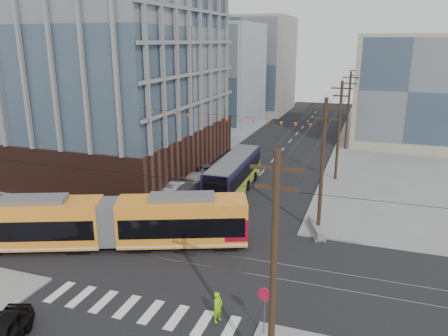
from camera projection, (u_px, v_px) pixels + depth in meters
The scene contains 17 objects.
ground at pixel (162, 283), 28.14m from camera, with size 160.00×160.00×0.00m, color slate.
office_building at pixel (79, 47), 51.87m from camera, with size 30.00×25.00×28.60m, color #381E16.
bg_bldg_nw_near at pixel (207, 76), 78.12m from camera, with size 18.00×16.00×18.00m, color #8C99A5.
bg_bldg_ne_near at pixel (405, 90), 64.45m from camera, with size 14.00×14.00×16.00m, color gray.
bg_bldg_nw_far at pixel (253, 65), 95.05m from camera, with size 16.00×18.00×20.00m, color gray.
bg_bldg_ne_far at pixel (410, 85), 82.26m from camera, with size 16.00×16.00×14.00m, color #8C99A5.
utility_pole_near at pixel (273, 275), 18.49m from camera, with size 0.30×0.30×11.00m, color black.
utility_pole_far at pixel (354, 99), 74.76m from camera, with size 0.30×0.30×11.00m, color black.
streetcar at pixel (110, 223), 32.62m from camera, with size 20.50×2.88×3.95m, color orange, non-canonical shape.
city_bus at pixel (234, 174), 45.17m from camera, with size 2.76×12.72×3.60m, color black, non-canonical shape.
black_sedan at pixel (0, 335), 21.97m from camera, with size 1.88×4.67×1.59m, color black.
parked_car_silver at pixel (181, 188), 44.19m from camera, with size 1.57×4.51×1.48m, color #A4A8B5.
parked_car_white at pixel (196, 178), 47.73m from camera, with size 1.81×4.45×1.29m, color #B4A3A5.
parked_car_grey at pixel (207, 169), 50.66m from camera, with size 2.24×4.87×1.35m, color slate.
pedestrian at pixel (218, 307), 24.12m from camera, with size 0.65×0.43×1.78m, color #81E809.
stop_sign at pixel (264, 314), 22.82m from camera, with size 0.81×0.81×2.66m, color #BB1236, non-canonical shape.
jersey_barrier at pixel (316, 228), 35.51m from camera, with size 0.84×3.73×0.75m, color gray.
Camera 1 is at (11.88, -22.26, 15.05)m, focal length 35.00 mm.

